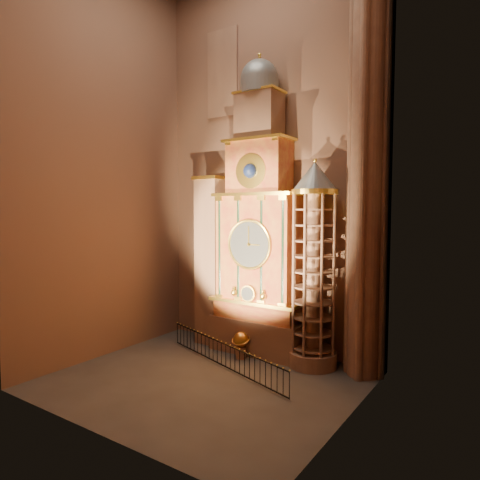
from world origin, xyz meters
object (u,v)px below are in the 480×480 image
Objects in this scene: portrait_tower at (211,260)px; stair_turret at (314,266)px; celestial_globe at (241,342)px; iron_railing at (224,355)px; astronomical_clock at (259,237)px.

stair_turret is at bearing -2.33° from portrait_tower.
iron_railing is (0.03, -1.65, -0.22)m from celestial_globe.
astronomical_clock is at bearing 79.02° from celestial_globe.
stair_turret is (3.50, -0.26, -1.41)m from astronomical_clock.
astronomical_clock reaches higher than celestial_globe.
celestial_globe is 1.67m from iron_railing.
portrait_tower is 1.10× the size of iron_railing.
portrait_tower is 6.91m from stair_turret.
stair_turret reaches higher than portrait_tower.
astronomical_clock is at bearing -0.29° from portrait_tower.
astronomical_clock is 1.80× the size of iron_railing.
stair_turret is 7.25× the size of celestial_globe.
stair_turret is 5.89m from celestial_globe.
astronomical_clock is at bearing 85.42° from iron_railing.
iron_railing is (3.16, -3.07, -4.48)m from portrait_tower.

